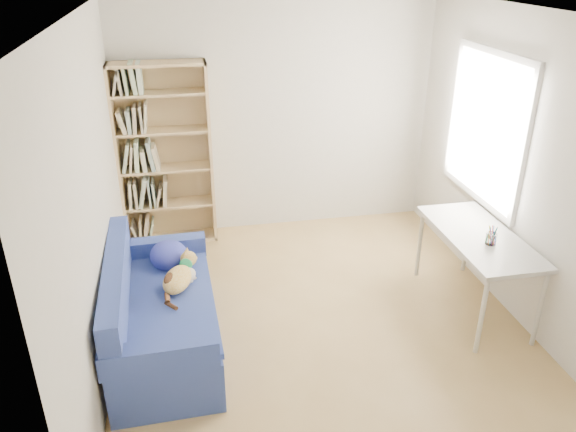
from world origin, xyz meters
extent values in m
plane|color=#AA864D|center=(0.00, 0.00, 0.00)|extent=(4.00, 4.00, 0.00)
cube|color=silver|center=(0.00, 2.00, 1.30)|extent=(3.50, 0.04, 2.60)
cube|color=silver|center=(0.00, -2.00, 1.30)|extent=(3.50, 0.04, 2.60)
cube|color=silver|center=(-1.75, 0.00, 1.30)|extent=(0.04, 4.00, 2.60)
cube|color=silver|center=(1.75, 0.00, 1.30)|extent=(0.04, 4.00, 2.60)
cube|color=white|center=(0.00, 0.00, 2.60)|extent=(3.50, 4.00, 0.04)
cube|color=white|center=(1.75, 0.60, 1.50)|extent=(0.01, 1.20, 1.30)
cube|color=navy|center=(-1.33, -0.13, 0.21)|extent=(0.85, 1.72, 0.42)
cube|color=navy|center=(-1.65, -0.13, 0.63)|extent=(0.20, 1.70, 0.41)
cube|color=navy|center=(-1.33, 0.65, 0.52)|extent=(0.81, 0.17, 0.19)
cube|color=navy|center=(-1.33, -0.90, 0.52)|extent=(0.81, 0.17, 0.19)
cube|color=navy|center=(-1.31, -0.13, 0.44)|extent=(0.83, 1.58, 0.05)
ellipsoid|color=#31399E|center=(-1.26, 0.44, 0.55)|extent=(0.33, 0.36, 0.25)
ellipsoid|color=#BF7C15|center=(-1.19, 0.02, 0.55)|extent=(0.32, 0.44, 0.16)
ellipsoid|color=silver|center=(-1.14, 0.13, 0.53)|extent=(0.17, 0.20, 0.10)
ellipsoid|color=#341C0E|center=(-1.22, -0.03, 0.58)|extent=(0.18, 0.23, 0.08)
sphere|color=#BF7C15|center=(-1.17, 0.30, 0.58)|extent=(0.14, 0.14, 0.14)
cone|color=#BF7C15|center=(-1.19, 0.34, 0.65)|extent=(0.07, 0.07, 0.07)
cone|color=#BF7C15|center=(-1.19, 0.27, 0.65)|extent=(0.07, 0.07, 0.07)
cylinder|color=#23B373|center=(-1.18, 0.23, 0.57)|extent=(0.12, 0.07, 0.11)
cylinder|color=#341C0E|center=(-1.21, -0.20, 0.51)|extent=(0.05, 0.15, 0.05)
cube|color=tan|center=(-1.74, 1.83, 0.99)|extent=(0.03, 0.31, 1.98)
cube|color=tan|center=(-0.77, 1.83, 0.99)|extent=(0.03, 0.31, 1.98)
cube|color=tan|center=(-1.25, 1.83, 1.97)|extent=(0.99, 0.31, 0.03)
cube|color=tan|center=(-1.25, 1.83, 0.01)|extent=(0.99, 0.31, 0.03)
cube|color=tan|center=(-1.25, 1.97, 0.99)|extent=(0.99, 0.02, 1.98)
cube|color=silver|center=(1.42, -0.07, 0.73)|extent=(0.61, 1.33, 0.04)
cylinder|color=silver|center=(1.68, 0.54, 0.35)|extent=(0.04, 0.04, 0.71)
cylinder|color=silver|center=(1.68, -0.69, 0.35)|extent=(0.04, 0.04, 0.71)
cylinder|color=silver|center=(1.17, 0.54, 0.35)|extent=(0.04, 0.04, 0.71)
cylinder|color=silver|center=(1.17, -0.69, 0.35)|extent=(0.04, 0.04, 0.71)
cylinder|color=white|center=(1.42, -0.25, 0.80)|extent=(0.09, 0.09, 0.10)
camera|label=1|loc=(-1.06, -4.01, 3.00)|focal=35.00mm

